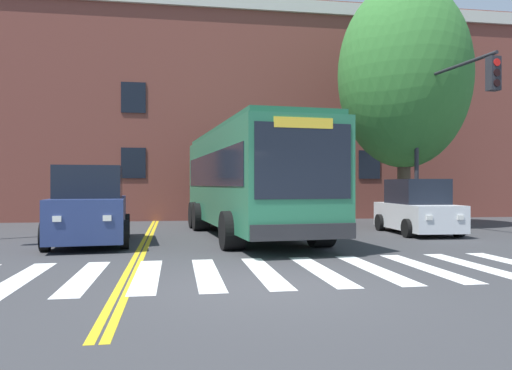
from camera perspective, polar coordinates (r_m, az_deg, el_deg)
name	(u,v)px	position (r m, az deg, el deg)	size (l,w,h in m)	color
ground_plane	(270,287)	(8.31, 1.59, -11.63)	(120.00, 120.00, 0.00)	#38383A
crosswalk	(236,273)	(9.64, -2.30, -9.98)	(12.62, 3.58, 0.01)	white
lane_line_yellow_inner	(154,221)	(23.49, -11.58, -4.05)	(0.12, 36.00, 0.01)	gold
lane_line_yellow_outer	(158,221)	(23.49, -11.19, -4.05)	(0.12, 36.00, 0.01)	gold
city_bus	(248,178)	(16.26, -0.88, 0.76)	(3.67, 10.70, 3.46)	#28704C
car_navy_near_lane	(90,207)	(14.92, -18.41, -2.42)	(2.43, 4.76, 2.19)	navy
car_white_far_lane	(417,209)	(17.98, 17.90, -2.60)	(2.08, 4.01, 1.87)	white
traffic_light_near_corner	(445,115)	(18.20, 20.74, 7.47)	(0.63, 4.22, 5.85)	#28282D
street_tree_curbside_large	(404,75)	(21.24, 16.55, 11.94)	(6.42, 6.39, 9.80)	#4C3D2D
building_facade	(243,120)	(28.51, -1.54, 7.43)	(42.62, 9.40, 10.68)	brown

